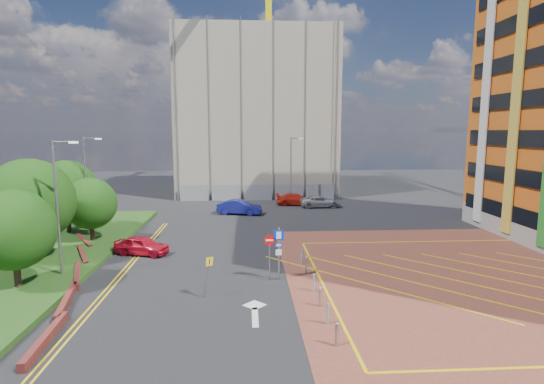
{
  "coord_description": "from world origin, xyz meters",
  "views": [
    {
      "loc": [
        -1.31,
        -23.18,
        8.85
      ],
      "look_at": [
        0.28,
        3.94,
        4.87
      ],
      "focal_mm": 28.0,
      "sensor_mm": 36.0,
      "label": 1
    }
  ],
  "objects": [
    {
      "name": "car_red_left",
      "position": [
        -8.91,
        6.79,
        0.67
      ],
      "size": [
        4.21,
        2.63,
        1.34
      ],
      "primitive_type": "imported",
      "rotation": [
        0.0,
        0.0,
        1.28
      ],
      "color": "red",
      "rests_on": "ground"
    },
    {
      "name": "grass_bed",
      "position": [
        -18.0,
        6.0,
        0.15
      ],
      "size": [
        14.0,
        32.0,
        0.3
      ],
      "primitive_type": "cube",
      "color": "#284817",
      "rests_on": "ground"
    },
    {
      "name": "lamp_left_near",
      "position": [
        -12.42,
        2.0,
        4.66
      ],
      "size": [
        1.53,
        0.16,
        8.0
      ],
      "color": "#9EA0A8",
      "rests_on": "grass_bed"
    },
    {
      "name": "construction_fence",
      "position": [
        1.0,
        30.0,
        1.0
      ],
      "size": [
        21.6,
        0.06,
        2.0
      ],
      "primitive_type": "cube",
      "color": "gray",
      "rests_on": "ground"
    },
    {
      "name": "tower_crane",
      "position": [
        2.0,
        39.44,
        25.85
      ],
      "size": [
        1.6,
        35.0,
        35.4
      ],
      "color": "yellow",
      "rests_on": "ground"
    },
    {
      "name": "tree_d",
      "position": [
        -16.5,
        13.0,
        3.87
      ],
      "size": [
        5.0,
        5.0,
        6.08
      ],
      "color": "#3D2B1C",
      "rests_on": "grass_bed"
    },
    {
      "name": "car_silver_back",
      "position": [
        7.1,
        24.8,
        0.65
      ],
      "size": [
        4.7,
        2.24,
        1.3
      ],
      "primitive_type": "imported",
      "rotation": [
        0.0,
        0.0,
        1.59
      ],
      "color": "#AFB0B6",
      "rests_on": "ground"
    },
    {
      "name": "construction_building",
      "position": [
        0.0,
        40.0,
        11.0
      ],
      "size": [
        21.2,
        19.2,
        22.0
      ],
      "primitive_type": "cube",
      "color": "#A19784",
      "rests_on": "ground"
    },
    {
      "name": "forecourt",
      "position": [
        14.0,
        0.0,
        0.01
      ],
      "size": [
        26.0,
        26.0,
        0.02
      ],
      "primitive_type": "cube",
      "color": "brown",
      "rests_on": "ground"
    },
    {
      "name": "tree_a",
      "position": [
        -14.0,
        0.0,
        3.5
      ],
      "size": [
        4.4,
        4.4,
        5.41
      ],
      "color": "#3D2B1C",
      "rests_on": "grass_bed"
    },
    {
      "name": "car_blue_back",
      "position": [
        -2.18,
        21.12,
        0.77
      ],
      "size": [
        4.9,
        2.67,
        1.53
      ],
      "primitive_type": "imported",
      "rotation": [
        0.0,
        0.0,
        1.33
      ],
      "color": "navy",
      "rests_on": "ground"
    },
    {
      "name": "tree_b",
      "position": [
        -15.5,
        5.0,
        4.24
      ],
      "size": [
        5.6,
        5.6,
        6.74
      ],
      "color": "#3D2B1C",
      "rests_on": "grass_bed"
    },
    {
      "name": "warning_sign",
      "position": [
        -3.48,
        -1.49,
        1.43
      ],
      "size": [
        0.58,
        0.38,
        2.25
      ],
      "color": "#9EA0A8",
      "rests_on": "ground"
    },
    {
      "name": "lamp_left_far",
      "position": [
        -14.42,
        12.0,
        4.66
      ],
      "size": [
        1.53,
        0.16,
        8.0
      ],
      "color": "#9EA0A8",
      "rests_on": "grass_bed"
    },
    {
      "name": "retaining_wall",
      "position": [
        -11.8,
        2.0,
        0.2
      ],
      "size": [
        6.06,
        20.33,
        0.4
      ],
      "color": "maroon",
      "rests_on": "ground"
    },
    {
      "name": "ground",
      "position": [
        0.0,
        0.0,
        0.0
      ],
      "size": [
        140.0,
        140.0,
        0.0
      ],
      "primitive_type": "plane",
      "color": "black",
      "rests_on": "ground"
    },
    {
      "name": "car_red_back",
      "position": [
        4.44,
        26.31,
        0.68
      ],
      "size": [
        4.9,
        2.44,
        1.37
      ],
      "primitive_type": "imported",
      "rotation": [
        0.0,
        0.0,
        1.46
      ],
      "color": "red",
      "rests_on": "ground"
    },
    {
      "name": "bollard_row",
      "position": [
        2.3,
        -1.67,
        0.47
      ],
      "size": [
        0.14,
        11.14,
        0.9
      ],
      "color": "#9EA0A8",
      "rests_on": "forecourt"
    },
    {
      "name": "lamp_back",
      "position": [
        4.08,
        28.0,
        4.36
      ],
      "size": [
        1.53,
        0.16,
        8.0
      ],
      "color": "#9EA0A8",
      "rests_on": "ground"
    },
    {
      "name": "tree_c",
      "position": [
        -13.5,
        10.0,
        3.19
      ],
      "size": [
        4.0,
        4.0,
        4.9
      ],
      "color": "#3D2B1C",
      "rests_on": "grass_bed"
    },
    {
      "name": "sign_cluster",
      "position": [
        0.3,
        0.98,
        1.95
      ],
      "size": [
        1.17,
        0.12,
        3.2
      ],
      "color": "#9EA0A8",
      "rests_on": "ground"
    }
  ]
}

